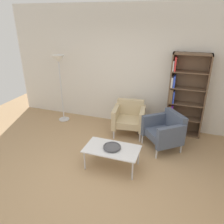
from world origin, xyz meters
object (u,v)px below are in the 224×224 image
at_px(floor_lamp_torchiere, 59,67).
at_px(decorative_bowl, 112,147).
at_px(coffee_table_low, 112,150).
at_px(armchair_near_window, 129,117).
at_px(armchair_corner_red, 165,130).
at_px(bookshelf_tall, 184,96).

bearing_deg(floor_lamp_torchiere, decorative_bowl, -38.16).
distance_m(coffee_table_low, armchair_near_window, 1.37).
xyz_separation_m(armchair_near_window, floor_lamp_torchiere, (-1.87, 0.13, 1.03)).
distance_m(armchair_corner_red, armchair_near_window, 0.95).
bearing_deg(decorative_bowl, bookshelf_tall, 58.07).
height_order(decorative_bowl, floor_lamp_torchiere, floor_lamp_torchiere).
bearing_deg(armchair_near_window, coffee_table_low, -95.74).
relative_size(bookshelf_tall, decorative_bowl, 5.94).
xyz_separation_m(coffee_table_low, armchair_corner_red, (0.84, 0.99, 0.05)).
relative_size(bookshelf_tall, armchair_corner_red, 2.00).
relative_size(decorative_bowl, armchair_corner_red, 0.34).
height_order(coffee_table_low, armchair_near_window, armchair_near_window).
height_order(coffee_table_low, decorative_bowl, decorative_bowl).
xyz_separation_m(coffee_table_low, decorative_bowl, (-0.00, 0.00, 0.07)).
height_order(armchair_corner_red, armchair_near_window, same).
relative_size(armchair_near_window, floor_lamp_torchiere, 0.46).
height_order(bookshelf_tall, decorative_bowl, bookshelf_tall).
distance_m(coffee_table_low, decorative_bowl, 0.07).
bearing_deg(bookshelf_tall, decorative_bowl, -121.93).
bearing_deg(armchair_corner_red, decorative_bowl, -79.39).
bearing_deg(armchair_corner_red, armchair_near_window, -152.39).
height_order(coffee_table_low, armchair_corner_red, armchair_corner_red).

